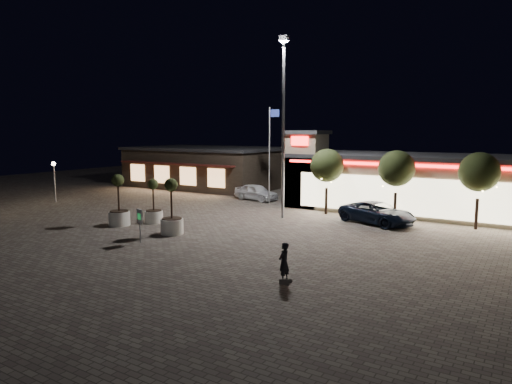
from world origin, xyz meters
The scene contains 17 objects.
ground centered at (0.00, 0.00, 0.00)m, with size 90.00×90.00×0.00m, color #6E6559.
retail_building centered at (9.51, 15.82, 2.21)m, with size 20.40×8.40×6.10m.
restaurant_building centered at (-14.00, 19.97, 2.16)m, with size 16.40×11.00×4.30m.
floodlight_pole centered at (2.00, 8.00, 7.02)m, with size 0.60×0.40×12.38m.
flagpole centered at (-1.90, 13.00, 4.74)m, with size 0.95×0.10×8.00m.
lamp_post_west centered at (-18.00, 4.00, 2.46)m, with size 0.36×0.36×3.48m.
string_tree_a centered at (4.00, 11.00, 3.56)m, with size 2.42×2.42×4.79m.
string_tree_b centered at (9.00, 11.00, 3.56)m, with size 2.42×2.42×4.79m.
string_tree_c centered at (14.00, 11.00, 3.56)m, with size 2.42×2.42×4.79m.
pickup_truck centered at (8.24, 9.52, 0.72)m, with size 2.37×5.15×1.43m, color black.
white_sedan centered at (-3.93, 14.00, 0.72)m, with size 1.69×4.21×1.43m, color white.
pedestrian centered at (8.59, -3.99, 0.81)m, with size 0.59×0.39×1.62m, color black.
dog centered at (9.08, -4.70, 0.28)m, with size 0.53×0.21×0.28m.
planter_left centered at (-4.44, 1.96, 0.91)m, with size 1.19×1.19×2.93m.
planter_mid centered at (-5.72, 0.15, 1.03)m, with size 1.36×1.36×3.34m.
planter_right centered at (-1.15, 0.10, 1.03)m, with size 1.35×1.35×3.32m.
valet_sign centered at (-1.12, -2.47, 1.30)m, with size 0.60×0.25×1.86m.
Camera 1 is at (17.06, -19.75, 6.07)m, focal length 32.00 mm.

